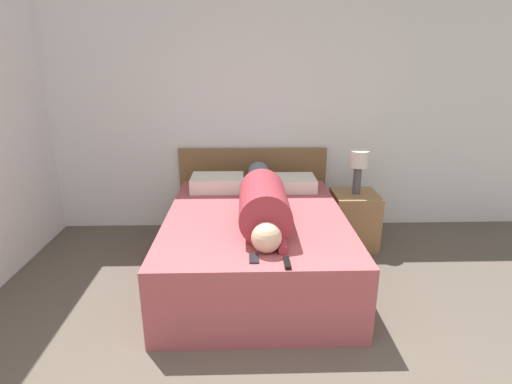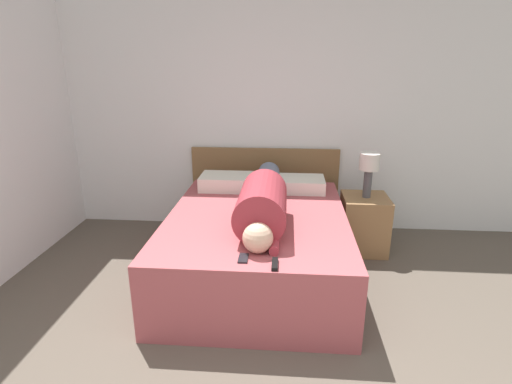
# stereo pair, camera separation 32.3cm
# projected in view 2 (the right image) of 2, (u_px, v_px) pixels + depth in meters

# --- Properties ---
(wall_back) EXTENTS (5.94, 0.06, 2.60)m
(wall_back) POSITION_uv_depth(u_px,v_px,m) (281.00, 114.00, 4.35)
(wall_back) COLOR white
(wall_back) RESTS_ON ground_plane
(bed) EXTENTS (1.53, 1.99, 0.59)m
(bed) POSITION_uv_depth(u_px,v_px,m) (257.00, 245.00, 3.55)
(bed) COLOR #A84C51
(bed) RESTS_ON ground_plane
(headboard) EXTENTS (1.65, 0.04, 0.93)m
(headboard) POSITION_uv_depth(u_px,v_px,m) (265.00, 188.00, 4.56)
(headboard) COLOR brown
(headboard) RESTS_ON ground_plane
(nightstand) EXTENTS (0.44, 0.46, 0.57)m
(nightstand) POSITION_uv_depth(u_px,v_px,m) (364.00, 224.00, 4.03)
(nightstand) COLOR olive
(nightstand) RESTS_ON ground_plane
(table_lamp) EXTENTS (0.19, 0.19, 0.44)m
(table_lamp) POSITION_uv_depth(u_px,v_px,m) (369.00, 167.00, 3.85)
(table_lamp) COLOR #4C4C51
(table_lamp) RESTS_ON nightstand
(person_lying) EXTENTS (0.39, 1.77, 0.39)m
(person_lying) POSITION_uv_depth(u_px,v_px,m) (263.00, 200.00, 3.31)
(person_lying) COLOR #DBB293
(person_lying) RESTS_ON bed
(pillow_near_headboard) EXTENTS (0.53, 0.37, 0.14)m
(pillow_near_headboard) POSITION_uv_depth(u_px,v_px,m) (227.00, 182.00, 4.12)
(pillow_near_headboard) COLOR silver
(pillow_near_headboard) RESTS_ON bed
(pillow_second) EXTENTS (0.50, 0.37, 0.13)m
(pillow_second) POSITION_uv_depth(u_px,v_px,m) (299.00, 184.00, 4.06)
(pillow_second) COLOR silver
(pillow_second) RESTS_ON bed
(tv_remote) EXTENTS (0.04, 0.15, 0.02)m
(tv_remote) POSITION_uv_depth(u_px,v_px,m) (275.00, 264.00, 2.58)
(tv_remote) COLOR black
(tv_remote) RESTS_ON bed
(cell_phone) EXTENTS (0.06, 0.13, 0.01)m
(cell_phone) POSITION_uv_depth(u_px,v_px,m) (243.00, 258.00, 2.67)
(cell_phone) COLOR black
(cell_phone) RESTS_ON bed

